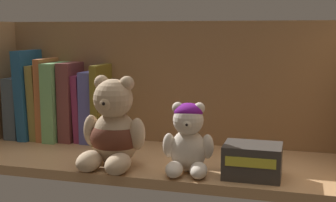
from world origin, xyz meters
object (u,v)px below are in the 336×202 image
Objects in this scene: book_0 at (24,106)px; book_2 at (44,101)px; book_6 at (84,107)px; book_8 at (105,103)px; book_4 at (62,100)px; teddy_bear_larger at (113,131)px; book_1 at (35,93)px; teddy_bear_smaller at (188,140)px; small_product_box at (252,161)px; book_5 at (74,101)px; book_3 at (52,98)px; book_7 at (94,106)px.

book_2 is (6.00, 0.00, 1.62)cm from book_0.
book_8 reaches higher than book_6.
book_4 reaches higher than book_0.
book_4 is at bearing 180.00° from book_8.
book_2 reaches higher than teddy_bear_larger.
book_1 is 7.71cm from book_4.
teddy_bear_smaller is at bearing -24.63° from book_2.
teddy_bear_larger is 27.76cm from small_product_box.
book_5 is at bearing 0.00° from book_4.
book_8 is (5.54, 0.00, 1.32)cm from book_6.
small_product_box is (52.34, -18.94, -6.96)cm from book_3.
book_7 is (8.98, 0.00, -1.01)cm from book_4.
book_8 is at bearing 153.38° from small_product_box.
book_8 reaches higher than teddy_bear_larger.
teddy_bear_larger reaches higher than book_6.
book_5 is at bearing 150.19° from teddy_bear_smaller.
book_4 is at bearing 180.00° from book_6.
book_0 is at bearing 158.12° from teddy_bear_smaller.
book_2 is 1.37× the size of teddy_bear_smaller.
book_2 is 0.96× the size of book_5.
teddy_bear_larger is (33.06, -19.39, -0.49)cm from book_0.
book_8 is (11.81, 0.00, -0.15)cm from book_4.
book_8 is 1.80× the size of small_product_box.
book_1 is at bearing 161.67° from small_product_box.
book_7 is 2.95cm from book_8.
book_0 is 22.80cm from book_8.
book_5 is (3.53, 0.00, 0.01)cm from book_4.
book_3 is at bearing 0.00° from book_2.
book_0 is 0.69× the size of book_1.
small_product_box is (37.79, -18.94, -6.34)cm from book_8.
book_8 reaches higher than small_product_box.
book_3 is at bearing 180.00° from book_5.
book_7 is 0.91× the size of book_8.
book_8 is 42.74cm from small_product_box.
book_3 reaches higher than book_4.
book_8 is at bearing 0.00° from book_0.
book_6 is 0.89× the size of teddy_bear_larger.
book_7 is (13.91, 0.00, -0.66)cm from book_2.
book_1 reaches higher than book_5.
book_5 is at bearing 133.82° from teddy_bear_larger.
book_2 is 11.25cm from book_6.
book_7 reaches higher than teddy_bear_smaller.
book_8 is at bearing 0.00° from book_6.
book_1 is 1.36× the size of book_6.
teddy_bear_larger is (10.33, -19.39, -2.31)cm from book_8.
book_2 is 1.08× the size of book_7.
book_4 is at bearing 180.00° from book_5.
small_product_box is (49.59, -18.94, -6.50)cm from book_4.
teddy_bear_larger reaches higher than book_7.
book_0 is at bearing 162.63° from small_product_box.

